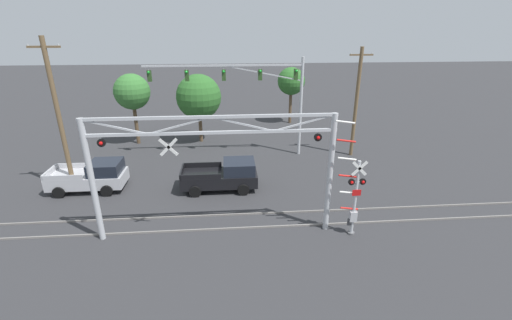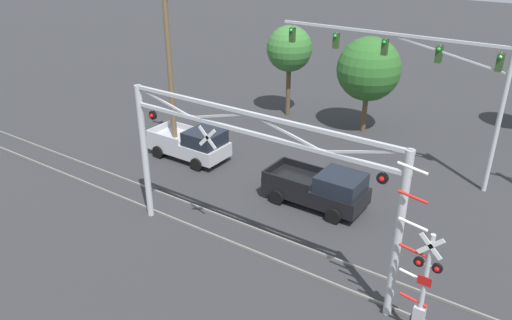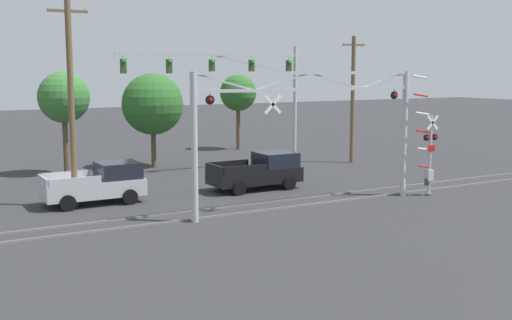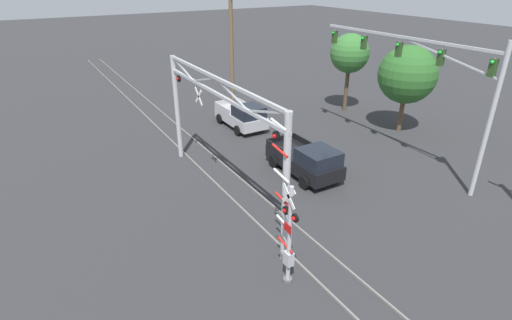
{
  "view_description": "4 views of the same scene",
  "coord_description": "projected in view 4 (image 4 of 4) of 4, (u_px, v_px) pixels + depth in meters",
  "views": [
    {
      "loc": [
        0.8,
        1.2,
        10.13
      ],
      "look_at": [
        2.26,
        19.01,
        3.04
      ],
      "focal_mm": 24.0,
      "sensor_mm": 36.0,
      "label": 1
    },
    {
      "loc": [
        9.6,
        2.78,
        12.37
      ],
      "look_at": [
        0.23,
        16.47,
        4.47
      ],
      "focal_mm": 35.0,
      "sensor_mm": 36.0,
      "label": 2
    },
    {
      "loc": [
        -16.6,
        -7.7,
        6.35
      ],
      "look_at": [
        -2.01,
        17.93,
        2.2
      ],
      "focal_mm": 45.0,
      "sensor_mm": 36.0,
      "label": 3
    },
    {
      "loc": [
        16.45,
        8.88,
        10.64
      ],
      "look_at": [
        1.86,
        17.51,
        2.58
      ],
      "focal_mm": 28.0,
      "sensor_mm": 36.0,
      "label": 4
    }
  ],
  "objects": [
    {
      "name": "rail_track_near",
      "position": [
        226.0,
        193.0,
        20.97
      ],
      "size": [
        80.0,
        0.08,
        0.1
      ],
      "primitive_type": "cube",
      "color": "gray",
      "rests_on": "ground_plane"
    },
    {
      "name": "rail_track_far",
      "position": [
        250.0,
        187.0,
        21.63
      ],
      "size": [
        80.0,
        0.08,
        0.1
      ],
      "primitive_type": "cube",
      "color": "gray",
      "rests_on": "ground_plane"
    },
    {
      "name": "background_tree_beyond_span",
      "position": [
        407.0,
        75.0,
        27.55
      ],
      "size": [
        4.0,
        4.0,
        6.15
      ],
      "color": "brown",
      "rests_on": "ground_plane"
    },
    {
      "name": "crossing_signal_mast",
      "position": [
        288.0,
        233.0,
        14.32
      ],
      "size": [
        1.79,
        0.35,
        6.12
      ],
      "color": "#B7BABF",
      "rests_on": "ground_plane"
    },
    {
      "name": "traffic_signal_span",
      "position": [
        435.0,
        75.0,
        21.18
      ],
      "size": [
        12.21,
        0.39,
        7.87
      ],
      "color": "#B7BABF",
      "rests_on": "ground_plane"
    },
    {
      "name": "utility_pole_left",
      "position": [
        232.0,
        59.0,
        28.63
      ],
      "size": [
        1.8,
        0.28,
        9.58
      ],
      "color": "brown",
      "rests_on": "ground_plane"
    },
    {
      "name": "pickup_truck_following",
      "position": [
        243.0,
        116.0,
        29.48
      ],
      "size": [
        4.7,
        2.33,
        1.93
      ],
      "color": "#B7B7BC",
      "rests_on": "ground_plane"
    },
    {
      "name": "pickup_truck_lead",
      "position": [
        307.0,
        160.0,
        22.56
      ],
      "size": [
        4.9,
        2.33,
        1.93
      ],
      "color": "black",
      "rests_on": "ground_plane"
    },
    {
      "name": "crossing_gantry",
      "position": [
        218.0,
        122.0,
        19.11
      ],
      "size": [
        11.83,
        0.3,
        6.29
      ],
      "color": "#B7BABF",
      "rests_on": "ground_plane"
    },
    {
      "name": "background_tree_far_left_verge",
      "position": [
        350.0,
        54.0,
        31.68
      ],
      "size": [
        3.09,
        3.09,
        6.26
      ],
      "color": "brown",
      "rests_on": "ground_plane"
    }
  ]
}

